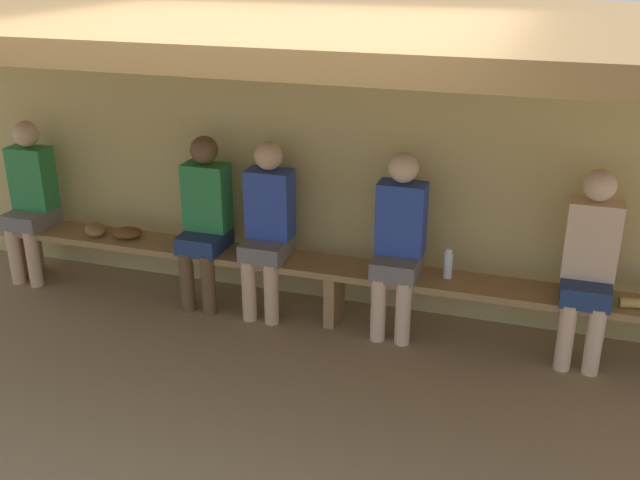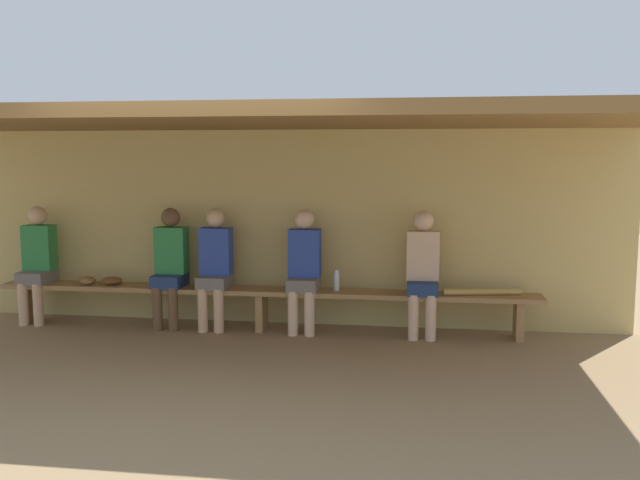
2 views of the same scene
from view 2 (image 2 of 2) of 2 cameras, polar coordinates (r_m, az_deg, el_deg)
name	(u,v)px [view 2 (image 2 of 2)]	position (r m, az deg, el deg)	size (l,w,h in m)	color
ground_plane	(222,374)	(6.19, -8.20, -11.00)	(24.00, 24.00, 0.00)	#937754
back_wall	(270,227)	(7.86, -4.23, 1.12)	(8.00, 0.20, 2.20)	tan
dugout_roof	(239,119)	(6.57, -6.80, 10.06)	(8.00, 2.80, 0.12)	brown
bench	(261,295)	(7.54, -4.92, -4.63)	(6.00, 0.36, 0.46)	#9E7547
player_middle	(423,268)	(7.29, 8.59, -2.36)	(0.34, 0.42, 1.34)	navy
player_in_blue	(304,266)	(7.39, -1.36, -2.15)	(0.34, 0.42, 1.34)	slate
player_in_white	(215,263)	(7.62, -8.79, -1.95)	(0.34, 0.42, 1.34)	slate
player_with_sunglasses	(170,262)	(7.78, -12.44, -1.84)	(0.34, 0.42, 1.34)	navy
player_in_red	(37,259)	(8.47, -22.56, -1.50)	(0.34, 0.42, 1.34)	slate
water_bottle_blue	(337,281)	(7.40, 1.40, -3.43)	(0.06, 0.06, 0.22)	silver
baseball_glove_tan	(87,280)	(8.19, -18.88, -3.21)	(0.24, 0.17, 0.09)	olive
baseball_glove_worn	(112,281)	(8.08, -17.02, -3.28)	(0.24, 0.17, 0.09)	brown
baseball_bat	(482,292)	(7.36, 13.43, -4.25)	(0.07, 0.07, 0.83)	tan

